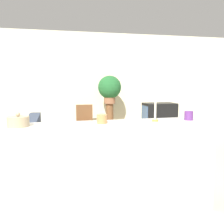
{
  "coord_description": "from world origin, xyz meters",
  "views": [
    {
      "loc": [
        -0.42,
        -2.99,
        1.47
      ],
      "look_at": [
        0.71,
        1.92,
        0.85
      ],
      "focal_mm": 40.0,
      "sensor_mm": 36.0,
      "label": 1
    }
  ],
  "objects_px": {
    "decorative_bowl": "(18,121)",
    "television": "(159,114)",
    "couch": "(53,150)",
    "wooden_chair": "(85,122)",
    "potted_plant": "(110,88)"
  },
  "relations": [
    {
      "from": "couch",
      "to": "potted_plant",
      "type": "xyz_separation_m",
      "value": [
        1.33,
        1.53,
        1.02
      ]
    },
    {
      "from": "television",
      "to": "wooden_chair",
      "type": "xyz_separation_m",
      "value": [
        -1.57,
        0.74,
        -0.25
      ]
    },
    {
      "from": "couch",
      "to": "potted_plant",
      "type": "bearing_deg",
      "value": 48.84
    },
    {
      "from": "decorative_bowl",
      "to": "television",
      "type": "bearing_deg",
      "value": 44.08
    },
    {
      "from": "decorative_bowl",
      "to": "couch",
      "type": "bearing_deg",
      "value": 79.84
    },
    {
      "from": "couch",
      "to": "wooden_chair",
      "type": "height_order",
      "value": "wooden_chair"
    },
    {
      "from": "television",
      "to": "wooden_chair",
      "type": "distance_m",
      "value": 1.75
    },
    {
      "from": "television",
      "to": "potted_plant",
      "type": "distance_m",
      "value": 1.33
    },
    {
      "from": "couch",
      "to": "decorative_bowl",
      "type": "height_order",
      "value": "decorative_bowl"
    },
    {
      "from": "couch",
      "to": "television",
      "type": "bearing_deg",
      "value": 19.29
    },
    {
      "from": "potted_plant",
      "to": "couch",
      "type": "bearing_deg",
      "value": -131.16
    },
    {
      "from": "television",
      "to": "wooden_chair",
      "type": "height_order",
      "value": "television"
    },
    {
      "from": "television",
      "to": "wooden_chair",
      "type": "bearing_deg",
      "value": 154.77
    },
    {
      "from": "potted_plant",
      "to": "decorative_bowl",
      "type": "height_order",
      "value": "potted_plant"
    },
    {
      "from": "couch",
      "to": "decorative_bowl",
      "type": "relative_size",
      "value": 7.6
    }
  ]
}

